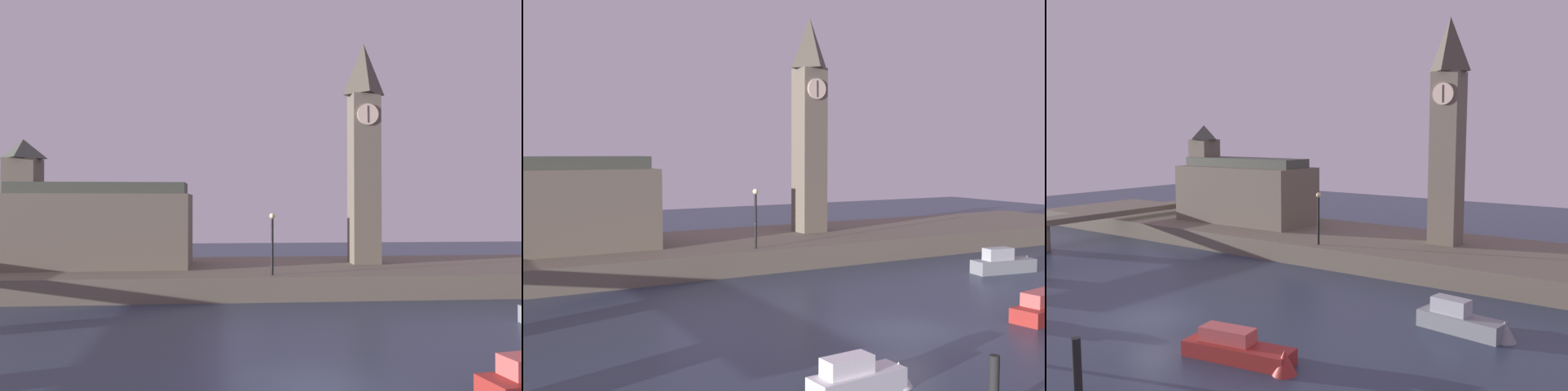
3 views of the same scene
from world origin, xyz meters
TOP-DOWN VIEW (x-y plane):
  - ground_plane at (0.00, 0.00)m, footprint 120.00×120.00m
  - far_embankment at (0.00, 20.00)m, footprint 70.00×12.00m
  - clock_tower at (7.65, 20.86)m, footprint 2.23×2.27m
  - parliament_hall at (-11.95, 20.33)m, footprint 12.76×5.58m
  - streetlamp at (0.22, 15.14)m, footprint 0.36×0.36m
  - mooring_post_left at (-3.54, -8.04)m, footprint 0.29×0.29m
  - boat_ferry_white at (-5.78, -4.80)m, footprint 3.79×1.24m
  - boat_cruiser_grey at (14.19, 7.28)m, footprint 4.91×1.85m

SIDE VIEW (x-z plane):
  - ground_plane at x=0.00m, z-range 0.00..0.00m
  - boat_ferry_white at x=-5.78m, z-range -0.16..1.15m
  - boat_cruiser_grey at x=14.19m, z-range -0.27..1.41m
  - far_embankment at x=0.00m, z-range 0.00..1.50m
  - mooring_post_left at x=-3.54m, z-range 0.00..1.83m
  - streetlamp at x=0.22m, z-range 1.98..5.81m
  - parliament_hall at x=-11.95m, z-range 0.00..8.91m
  - clock_tower at x=7.65m, z-range 1.80..18.15m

